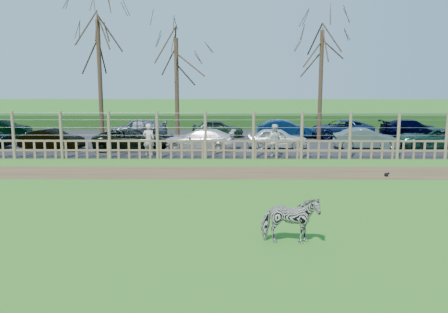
{
  "coord_description": "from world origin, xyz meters",
  "views": [
    {
      "loc": [
        1.13,
        -17.65,
        4.66
      ],
      "look_at": [
        1.0,
        2.5,
        1.1
      ],
      "focal_mm": 40.0,
      "sensor_mm": 36.0,
      "label": 1
    }
  ],
  "objects_px": {
    "car_2": "(131,140)",
    "car_11": "(284,129)",
    "car_3": "(199,140)",
    "visitor_b": "(274,140)",
    "tree_left": "(99,52)",
    "crow": "(386,174)",
    "visitor_a": "(149,140)",
    "car_13": "(411,128)",
    "tree_mid": "(176,65)",
    "car_10": "(218,128)",
    "car_9": "(137,129)",
    "car_4": "(277,138)",
    "car_7": "(3,129)",
    "car_1": "(52,140)",
    "car_5": "(366,139)",
    "zebra": "(290,220)",
    "tree_right": "(321,59)",
    "car_12": "(340,129)",
    "car_6": "(431,138)"
  },
  "relations": [
    {
      "from": "visitor_b",
      "to": "car_1",
      "type": "xyz_separation_m",
      "value": [
        -12.55,
        2.04,
        -0.26
      ]
    },
    {
      "from": "car_2",
      "to": "car_12",
      "type": "xyz_separation_m",
      "value": [
        13.21,
        5.3,
        0.0
      ]
    },
    {
      "from": "crow",
      "to": "car_11",
      "type": "distance_m",
      "value": 12.6
    },
    {
      "from": "car_3",
      "to": "visitor_b",
      "type": "bearing_deg",
      "value": 68.14
    },
    {
      "from": "car_4",
      "to": "car_7",
      "type": "distance_m",
      "value": 18.59
    },
    {
      "from": "visitor_b",
      "to": "car_2",
      "type": "distance_m",
      "value": 8.28
    },
    {
      "from": "tree_left",
      "to": "car_9",
      "type": "height_order",
      "value": "tree_left"
    },
    {
      "from": "zebra",
      "to": "car_2",
      "type": "relative_size",
      "value": 0.36
    },
    {
      "from": "car_9",
      "to": "car_10",
      "type": "bearing_deg",
      "value": 86.21
    },
    {
      "from": "tree_left",
      "to": "car_3",
      "type": "xyz_separation_m",
      "value": [
        6.04,
        -1.81,
        -4.98
      ]
    },
    {
      "from": "zebra",
      "to": "car_2",
      "type": "height_order",
      "value": "zebra"
    },
    {
      "from": "car_3",
      "to": "car_4",
      "type": "distance_m",
      "value": 4.57
    },
    {
      "from": "car_5",
      "to": "car_10",
      "type": "relative_size",
      "value": 1.03
    },
    {
      "from": "visitor_b",
      "to": "car_11",
      "type": "bearing_deg",
      "value": -92.15
    },
    {
      "from": "visitor_b",
      "to": "car_3",
      "type": "distance_m",
      "value": 4.6
    },
    {
      "from": "car_2",
      "to": "car_6",
      "type": "bearing_deg",
      "value": -91.39
    },
    {
      "from": "crow",
      "to": "car_9",
      "type": "distance_m",
      "value": 17.92
    },
    {
      "from": "car_13",
      "to": "car_10",
      "type": "bearing_deg",
      "value": 85.02
    },
    {
      "from": "car_13",
      "to": "car_7",
      "type": "bearing_deg",
      "value": 85.7
    },
    {
      "from": "car_13",
      "to": "tree_left",
      "type": "bearing_deg",
      "value": 95.05
    },
    {
      "from": "tree_left",
      "to": "car_1",
      "type": "bearing_deg",
      "value": -142.34
    },
    {
      "from": "car_2",
      "to": "car_10",
      "type": "distance_m",
      "value": 7.34
    },
    {
      "from": "car_9",
      "to": "car_11",
      "type": "bearing_deg",
      "value": 83.65
    },
    {
      "from": "car_2",
      "to": "car_12",
      "type": "bearing_deg",
      "value": -71.47
    },
    {
      "from": "car_5",
      "to": "car_11",
      "type": "relative_size",
      "value": 1.0
    },
    {
      "from": "tree_right",
      "to": "visitor_a",
      "type": "relative_size",
      "value": 4.26
    },
    {
      "from": "car_10",
      "to": "car_13",
      "type": "xyz_separation_m",
      "value": [
        13.22,
        0.16,
        0.0
      ]
    },
    {
      "from": "car_3",
      "to": "car_5",
      "type": "height_order",
      "value": "same"
    },
    {
      "from": "tree_mid",
      "to": "car_11",
      "type": "relative_size",
      "value": 1.87
    },
    {
      "from": "car_9",
      "to": "car_10",
      "type": "height_order",
      "value": "same"
    },
    {
      "from": "visitor_b",
      "to": "tree_mid",
      "type": "bearing_deg",
      "value": -32.77
    },
    {
      "from": "car_4",
      "to": "car_6",
      "type": "relative_size",
      "value": 0.82
    },
    {
      "from": "car_2",
      "to": "car_11",
      "type": "relative_size",
      "value": 1.19
    },
    {
      "from": "zebra",
      "to": "car_7",
      "type": "distance_m",
      "value": 26.46
    },
    {
      "from": "zebra",
      "to": "car_7",
      "type": "bearing_deg",
      "value": 42.46
    },
    {
      "from": "zebra",
      "to": "car_12",
      "type": "height_order",
      "value": "zebra"
    },
    {
      "from": "tree_left",
      "to": "car_11",
      "type": "distance_m",
      "value": 12.98
    },
    {
      "from": "car_5",
      "to": "car_11",
      "type": "bearing_deg",
      "value": 44.76
    },
    {
      "from": "tree_mid",
      "to": "car_4",
      "type": "height_order",
      "value": "tree_mid"
    },
    {
      "from": "tree_right",
      "to": "car_13",
      "type": "height_order",
      "value": "tree_right"
    },
    {
      "from": "zebra",
      "to": "car_7",
      "type": "xyz_separation_m",
      "value": [
        -16.82,
        20.43,
        -0.01
      ]
    },
    {
      "from": "tree_left",
      "to": "crow",
      "type": "bearing_deg",
      "value": -31.02
    },
    {
      "from": "car_2",
      "to": "car_10",
      "type": "height_order",
      "value": "same"
    },
    {
      "from": "visitor_b",
      "to": "car_7",
      "type": "height_order",
      "value": "visitor_b"
    },
    {
      "from": "visitor_b",
      "to": "car_4",
      "type": "xyz_separation_m",
      "value": [
        0.46,
        2.69,
        -0.26
      ]
    },
    {
      "from": "tree_right",
      "to": "car_13",
      "type": "bearing_deg",
      "value": 19.21
    },
    {
      "from": "visitor_a",
      "to": "car_13",
      "type": "relative_size",
      "value": 0.42
    },
    {
      "from": "tree_right",
      "to": "crow",
      "type": "distance_m",
      "value": 11.55
    },
    {
      "from": "tree_left",
      "to": "car_1",
      "type": "relative_size",
      "value": 2.16
    },
    {
      "from": "zebra",
      "to": "car_6",
      "type": "relative_size",
      "value": 0.36
    }
  ]
}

